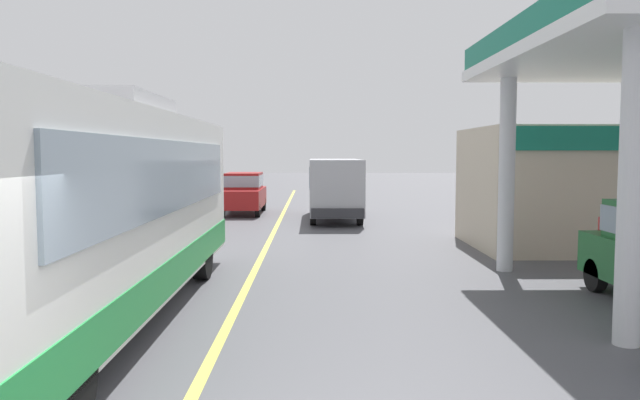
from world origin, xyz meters
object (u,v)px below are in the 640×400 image
Objects in this scene: car_trailing_behind_bus at (244,191)px; pedestrian_near_pump at (611,238)px; coach_bus_main at (93,215)px; minibus_opposing_lane at (335,183)px.

pedestrian_near_pump is at bearing -57.63° from car_trailing_behind_bus.
coach_bus_main is 10.12m from pedestrian_near_pump.
car_trailing_behind_bus is (-9.28, 14.64, 0.08)m from pedestrian_near_pump.
coach_bus_main is 1.80× the size of minibus_opposing_lane.
coach_bus_main is 6.65× the size of pedestrian_near_pump.
car_trailing_behind_bus is at bearing 88.76° from coach_bus_main.
minibus_opposing_lane is at bearing -32.01° from car_trailing_behind_bus.
minibus_opposing_lane is 3.69× the size of pedestrian_near_pump.
minibus_opposing_lane is 1.46× the size of car_trailing_behind_bus.
minibus_opposing_lane is 4.70m from car_trailing_behind_bus.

